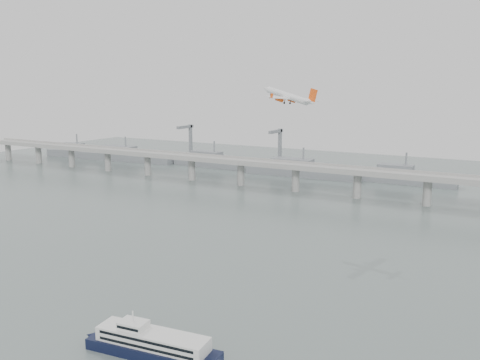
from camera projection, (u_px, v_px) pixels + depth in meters
The scene contains 5 objects.
ground at pixel (178, 282), 220.07m from camera, with size 900.00×900.00×0.00m, color #576562.
bridge at pixel (331, 173), 388.98m from camera, with size 800.00×22.00×23.90m.
distant_fleet at pixel (207, 161), 520.70m from camera, with size 453.00×60.90×40.00m.
ferry at pixel (153, 344), 159.94m from camera, with size 73.30×18.10×13.83m.
airliner at pixel (289, 96), 276.64m from camera, with size 36.88×33.93×11.39m.
Camera 1 is at (124.59, -168.62, 84.59)m, focal length 38.00 mm.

